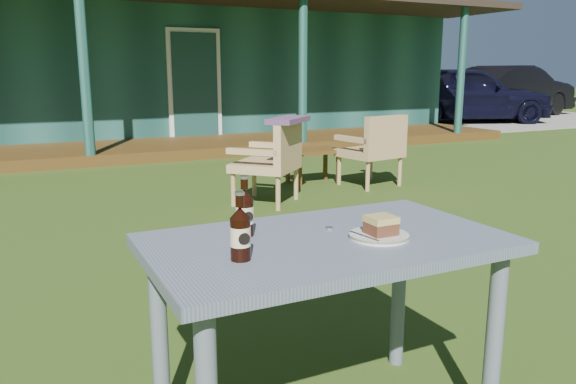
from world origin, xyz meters
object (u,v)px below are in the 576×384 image
cake_slice (381,225)px  cola_bottle_far (240,233)px  car_near (464,94)px  car_far (511,91)px  cafe_table (327,266)px  cola_bottle_near (245,212)px  armchair_left (273,158)px  side_table (313,154)px  plate (379,236)px  armchair_right (375,147)px

cake_slice → cola_bottle_far: size_ratio=0.44×
car_near → cake_slice: car_near is taller
car_far → cafe_table: (-12.10, -10.35, -0.10)m
car_near → cola_bottle_near: size_ratio=20.43×
cafe_table → armchair_left: size_ratio=1.48×
cafe_table → side_table: 4.58m
plate → cola_bottle_far: 0.51m
car_near → cake_slice: size_ratio=45.94×
cafe_table → plate: bearing=-26.2°
plate → armchair_right: bearing=55.3°
cola_bottle_far → car_far: bearing=40.0°
car_near → side_table: bearing=146.6°
car_near → cake_slice: bearing=155.9°
car_far → cake_slice: bearing=122.5°
car_far → armchair_left: (-10.79, -7.03, -0.27)m
plate → cake_slice: bearing=-35.7°
car_near → armchair_left: (-8.06, -6.03, -0.27)m
car_far → side_table: bearing=113.8°
car_near → car_far: size_ratio=0.97×
cafe_table → cake_slice: 0.23m
cola_bottle_far → side_table: 4.83m
plate → cola_bottle_near: cola_bottle_near is taller
cafe_table → armchair_right: armchair_right is taller
car_far → cafe_table: car_far is taller
cake_slice → armchair_left: 3.60m
car_far → plate: (-11.95, -10.43, 0.01)m
car_near → armchair_right: car_near is taller
armchair_left → car_near: bearing=36.8°
cola_bottle_near → side_table: size_ratio=0.34×
cake_slice → cola_bottle_far: bearing=-179.7°
car_near → side_table: car_near is taller
cafe_table → cola_bottle_far: bearing=-166.5°
plate → side_table: plate is taller
plate → armchair_left: bearing=71.1°
cafe_table → side_table: cafe_table is taller
cake_slice → armchair_right: (2.53, 3.67, -0.31)m
car_near → armchair_right: (-6.68, -5.76, -0.27)m
car_far → car_near: bearing=101.6°
armchair_left → armchair_right: bearing=11.0°
car_near → side_table: 8.98m
car_far → armchair_left: size_ratio=5.40×
armchair_left → car_far: bearing=33.1°
car_near → cafe_table: car_near is taller
cola_bottle_near → cafe_table: bearing=-31.8°
plate → side_table: (2.00, 4.11, -0.39)m
cake_slice → car_far: bearing=41.1°
car_far → cake_slice: size_ratio=47.50×
car_far → side_table: size_ratio=7.28×
cake_slice → cafe_table: bearing=153.5°
cafe_table → armchair_left: armchair_left is taller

